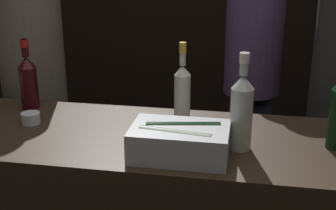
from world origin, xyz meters
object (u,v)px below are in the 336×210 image
Objects in this scene: ice_bin_with_bottles at (180,140)px; rose_wine_bottle at (182,88)px; person_in_hoodie at (253,62)px; person_grey_polo at (34,75)px; white_wine_bottle at (242,110)px; red_wine_bottle_tall at (28,80)px; candle_votive at (31,118)px.

rose_wine_bottle is at bearing 97.26° from ice_bin_with_bottles.
person_in_hoodie is 1.01× the size of person_grey_polo.
ice_bin_with_bottles is 0.19× the size of person_grey_polo.
person_in_hoodie reaches higher than rose_wine_bottle.
rose_wine_bottle is at bearing 42.93° from person_grey_polo.
person_in_hoodie is at bearing 86.80° from person_grey_polo.
rose_wine_bottle is 0.39m from white_wine_bottle.
person_grey_polo is (-0.18, 0.42, -0.10)m from red_wine_bottle_tall.
ice_bin_with_bottles is 1.24m from person_in_hoodie.
rose_wine_bottle reaches higher than red_wine_bottle_tall.
person_in_hoodie reaches higher than ice_bin_with_bottles.
person_in_hoodie is at bearing 78.57° from ice_bin_with_bottles.
ice_bin_with_bottles is 0.19× the size of person_in_hoodie.
person_in_hoodie is 1.25m from person_grey_polo.
red_wine_bottle_tall is 0.17× the size of person_in_hoodie.
candle_votive is 0.24× the size of rose_wine_bottle.
ice_bin_with_bottles is 0.25m from white_wine_bottle.
ice_bin_with_bottles is at bearing -82.74° from rose_wine_bottle.
rose_wine_bottle is (-0.05, 0.40, 0.07)m from ice_bin_with_bottles.
person_in_hoodie is (0.30, 0.81, -0.08)m from rose_wine_bottle.
candle_votive is at bearing 173.85° from white_wine_bottle.
white_wine_bottle is (0.26, -0.29, 0.02)m from rose_wine_bottle.
white_wine_bottle is at bearing -6.15° from candle_votive.
red_wine_bottle_tall is 0.98× the size of rose_wine_bottle.
person_in_hoodie is (0.04, 1.11, -0.11)m from white_wine_bottle.
ice_bin_with_bottles is 1.22m from person_grey_polo.
rose_wine_bottle is 0.97m from person_grey_polo.
candle_votive is 1.36m from person_in_hoodie.
rose_wine_bottle is 0.87m from person_in_hoodie.
red_wine_bottle_tall is at bearing 0.67° from person_grey_polo.
candle_votive is 0.23m from red_wine_bottle_tall.
rose_wine_bottle reaches higher than candle_votive.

